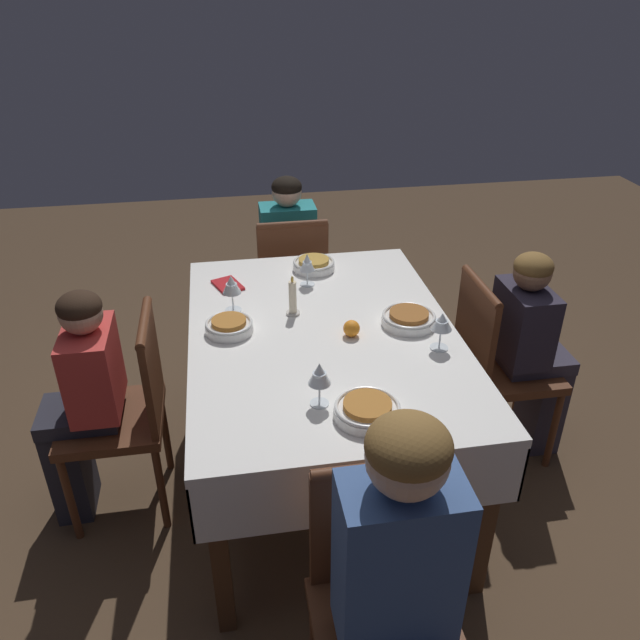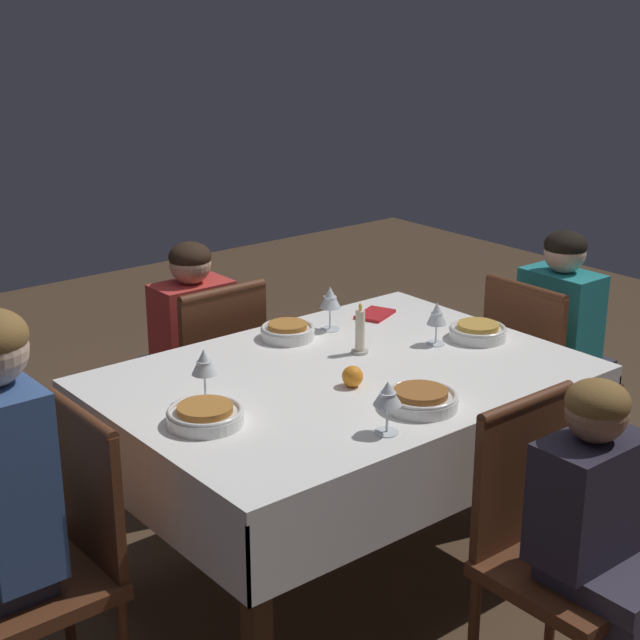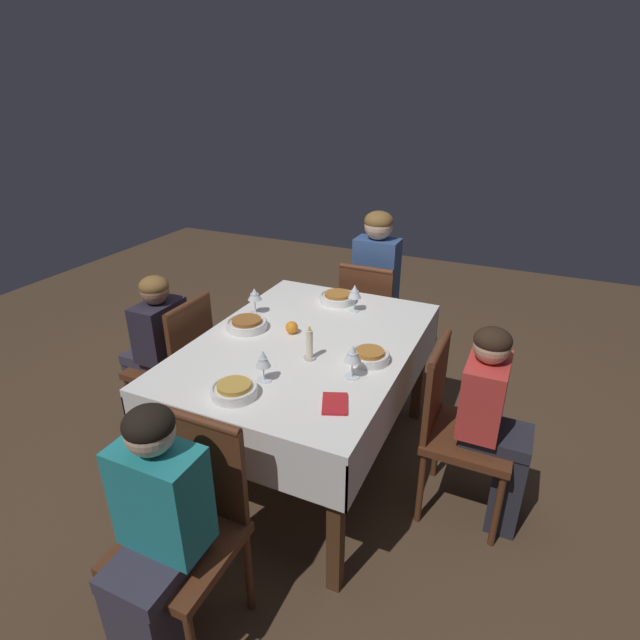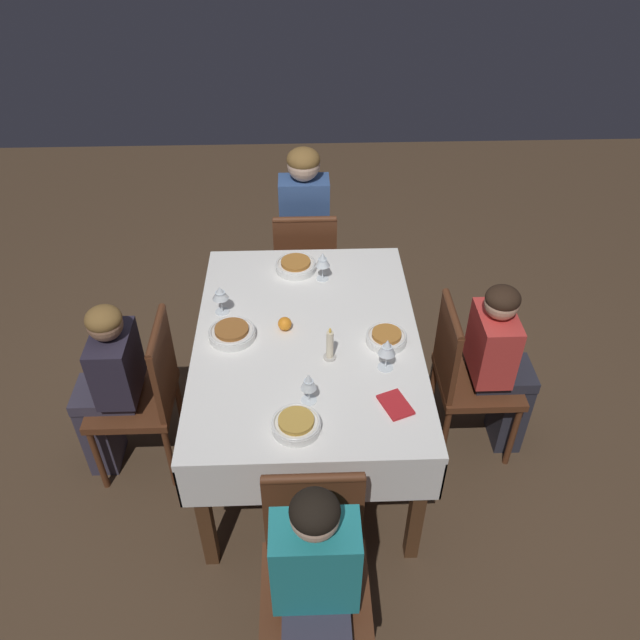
# 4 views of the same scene
# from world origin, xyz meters

# --- Properties ---
(ground_plane) EXTENTS (8.00, 8.00, 0.00)m
(ground_plane) POSITION_xyz_m (0.00, 0.00, 0.00)
(ground_plane) COLOR #4C3826
(dining_table) EXTENTS (1.49, 1.06, 0.77)m
(dining_table) POSITION_xyz_m (0.00, 0.00, 0.69)
(dining_table) COLOR white
(dining_table) RESTS_ON ground_plane
(chair_east) EXTENTS (0.41, 0.40, 0.90)m
(chair_east) POSITION_xyz_m (1.01, -0.01, 0.50)
(chair_east) COLOR #562D19
(chair_east) RESTS_ON ground_plane
(chair_north) EXTENTS (0.40, 0.41, 0.90)m
(chair_north) POSITION_xyz_m (-0.07, 0.80, 0.50)
(chair_north) COLOR #562D19
(chair_north) RESTS_ON ground_plane
(chair_west) EXTENTS (0.41, 0.40, 0.90)m
(chair_west) POSITION_xyz_m (-1.01, -0.01, 0.50)
(chair_west) COLOR #562D19
(chair_west) RESTS_ON ground_plane
(chair_south) EXTENTS (0.40, 0.41, 0.90)m
(chair_south) POSITION_xyz_m (0.00, -0.80, 0.50)
(chair_south) COLOR #562D19
(chair_south) RESTS_ON ground_plane
(person_adult_denim) EXTENTS (0.34, 0.30, 1.21)m
(person_adult_denim) POSITION_xyz_m (1.16, -0.01, 0.69)
(person_adult_denim) COLOR #282833
(person_adult_denim) RESTS_ON ground_plane
(person_child_dark) EXTENTS (0.30, 0.33, 1.01)m
(person_child_dark) POSITION_xyz_m (-0.07, 0.96, 0.56)
(person_child_dark) COLOR #383342
(person_child_dark) RESTS_ON ground_plane
(person_child_teal) EXTENTS (0.33, 0.30, 1.07)m
(person_child_teal) POSITION_xyz_m (-1.17, -0.01, 0.58)
(person_child_teal) COLOR #383342
(person_child_teal) RESTS_ON ground_plane
(person_child_red) EXTENTS (0.30, 0.33, 1.02)m
(person_child_red) POSITION_xyz_m (0.00, -0.96, 0.56)
(person_child_red) COLOR #282833
(person_child_red) RESTS_ON ground_plane
(bowl_east) EXTENTS (0.22, 0.22, 0.06)m
(bowl_east) POSITION_xyz_m (0.55, 0.05, 0.80)
(bowl_east) COLOR white
(bowl_east) RESTS_ON dining_table
(wine_glass_east) EXTENTS (0.08, 0.08, 0.16)m
(wine_glass_east) POSITION_xyz_m (0.46, -0.09, 0.89)
(wine_glass_east) COLOR white
(wine_glass_east) RESTS_ON dining_table
(bowl_north) EXTENTS (0.22, 0.22, 0.06)m
(bowl_north) POSITION_xyz_m (0.00, 0.35, 0.80)
(bowl_north) COLOR white
(bowl_north) RESTS_ON dining_table
(wine_glass_north) EXTENTS (0.08, 0.08, 0.15)m
(wine_glass_north) POSITION_xyz_m (0.19, 0.41, 0.88)
(wine_glass_north) COLOR white
(wine_glass_north) RESTS_ON dining_table
(bowl_west) EXTENTS (0.20, 0.20, 0.06)m
(bowl_west) POSITION_xyz_m (-0.57, 0.05, 0.80)
(bowl_west) COLOR white
(bowl_west) RESTS_ON dining_table
(wine_glass_west) EXTENTS (0.07, 0.07, 0.15)m
(wine_glass_west) POSITION_xyz_m (-0.42, -0.00, 0.88)
(wine_glass_west) COLOR white
(wine_glass_west) RESTS_ON dining_table
(bowl_south) EXTENTS (0.19, 0.19, 0.06)m
(bowl_south) POSITION_xyz_m (-0.06, -0.37, 0.80)
(bowl_south) COLOR white
(bowl_south) RESTS_ON dining_table
(wine_glass_south) EXTENTS (0.08, 0.08, 0.16)m
(wine_glass_south) POSITION_xyz_m (-0.23, -0.34, 0.89)
(wine_glass_south) COLOR white
(wine_glass_south) RESTS_ON dining_table
(candle_centerpiece) EXTENTS (0.06, 0.06, 0.18)m
(candle_centerpiece) POSITION_xyz_m (-0.16, -0.10, 0.84)
(candle_centerpiece) COLOR beige
(candle_centerpiece) RESTS_ON dining_table
(orange_fruit) EXTENTS (0.07, 0.07, 0.07)m
(orange_fruit) POSITION_xyz_m (0.05, 0.10, 0.81)
(orange_fruit) COLOR orange
(orange_fruit) RESTS_ON dining_table
(napkin_red_folded) EXTENTS (0.18, 0.15, 0.01)m
(napkin_red_folded) POSITION_xyz_m (-0.46, -0.36, 0.78)
(napkin_red_folded) COLOR red
(napkin_red_folded) RESTS_ON dining_table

